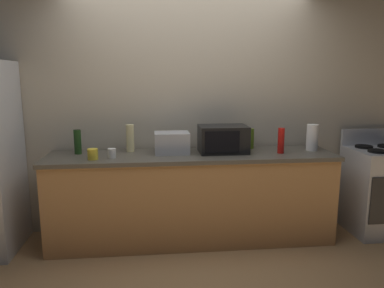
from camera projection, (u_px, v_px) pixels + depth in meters
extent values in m
plane|color=#A87F51|center=(197.00, 258.00, 3.42)|extent=(8.00, 8.00, 0.00)
cube|color=#B2A893|center=(188.00, 105.00, 3.97)|extent=(6.40, 0.10, 2.70)
cube|color=#B27F4C|center=(192.00, 199.00, 3.73)|extent=(2.80, 0.60, 0.86)
cube|color=#514C42|center=(192.00, 156.00, 3.65)|extent=(2.84, 0.64, 0.04)
cube|color=#B7BABF|center=(378.00, 191.00, 3.94)|extent=(0.60, 0.60, 0.90)
cube|color=#B7BABF|center=(367.00, 137.00, 4.12)|extent=(0.60, 0.04, 0.18)
cylinder|color=black|center=(377.00, 151.00, 3.73)|extent=(0.18, 0.18, 0.02)
cylinder|color=black|center=(364.00, 147.00, 3.96)|extent=(0.18, 0.18, 0.02)
cube|color=black|center=(223.00, 139.00, 3.71)|extent=(0.48, 0.34, 0.27)
cube|color=black|center=(222.00, 142.00, 3.53)|extent=(0.34, 0.01, 0.21)
cube|color=#B7BABF|center=(172.00, 143.00, 3.67)|extent=(0.34, 0.26, 0.21)
cylinder|color=white|center=(312.00, 137.00, 3.81)|extent=(0.12, 0.12, 0.27)
cylinder|color=beige|center=(130.00, 138.00, 3.74)|extent=(0.08, 0.08, 0.28)
cylinder|color=#1E3F19|center=(78.00, 142.00, 3.63)|extent=(0.07, 0.07, 0.24)
cylinder|color=red|center=(281.00, 141.00, 3.67)|extent=(0.06, 0.06, 0.25)
cylinder|color=#4C6B19|center=(251.00, 139.00, 3.91)|extent=(0.07, 0.07, 0.21)
cylinder|color=white|center=(112.00, 153.00, 3.47)|extent=(0.08, 0.08, 0.09)
cylinder|color=yellow|center=(93.00, 154.00, 3.40)|extent=(0.10, 0.10, 0.10)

